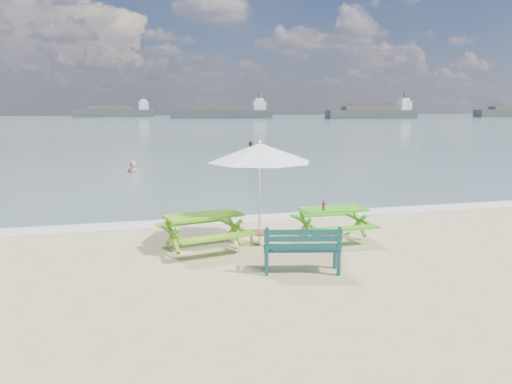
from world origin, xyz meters
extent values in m
plane|color=slate|center=(0.00, 85.00, 0.00)|extent=(300.00, 300.00, 0.00)
cube|color=silver|center=(0.00, 4.60, 0.01)|extent=(22.00, 0.90, 0.01)
cube|color=#68AB1A|center=(-1.25, 2.06, 0.72)|extent=(1.68, 1.06, 0.05)
cube|color=#68AB1A|center=(-1.41, 2.77, 0.43)|extent=(1.58, 0.62, 0.05)
cube|color=#68AB1A|center=(-1.09, 1.35, 0.43)|extent=(1.58, 0.62, 0.05)
cube|color=#68AB1A|center=(-1.25, 2.06, 0.33)|extent=(1.62, 1.18, 0.66)
cube|color=#41AA19|center=(1.67, 2.18, 0.68)|extent=(1.47, 0.70, 0.05)
cube|color=#41AA19|center=(1.68, 2.87, 0.40)|extent=(1.47, 0.26, 0.05)
cube|color=#41AA19|center=(1.67, 1.49, 0.40)|extent=(1.47, 0.26, 0.05)
cube|color=#41AA19|center=(1.67, 2.18, 0.31)|extent=(1.38, 0.83, 0.62)
cube|color=#104243|center=(0.24, 0.21, 0.43)|extent=(1.42, 0.72, 0.04)
cube|color=#104243|center=(0.19, 0.00, 0.66)|extent=(1.33, 0.36, 0.35)
cube|color=#104243|center=(0.24, 0.21, 0.21)|extent=(1.34, 0.75, 0.43)
cube|color=brown|center=(-0.04, 2.13, 0.27)|extent=(0.54, 0.54, 0.04)
cube|color=brown|center=(-0.04, 2.13, 0.12)|extent=(0.47, 0.47, 0.25)
cylinder|color=silver|center=(-0.04, 2.13, 1.06)|extent=(0.04, 0.04, 2.12)
cone|color=white|center=(-0.04, 2.13, 1.99)|extent=(2.68, 2.68, 0.40)
cylinder|color=#8F5714|center=(1.38, 2.01, 0.78)|extent=(0.06, 0.06, 0.15)
cylinder|color=#8F5714|center=(1.38, 2.01, 0.92)|extent=(0.03, 0.03, 0.07)
cylinder|color=red|center=(1.38, 2.01, 0.78)|extent=(0.06, 0.06, 0.06)
imported|color=tan|center=(-2.52, 15.15, -0.32)|extent=(0.75, 0.64, 1.75)
cylinder|color=black|center=(3.40, 16.87, 0.49)|extent=(0.19, 0.19, 1.38)
cylinder|color=black|center=(3.80, 17.47, 0.38)|extent=(0.17, 0.17, 1.16)
cube|color=#393F43|center=(20.17, 115.72, 1.00)|extent=(25.41, 6.53, 2.20)
cube|color=silver|center=(29.67, 114.75, 3.20)|extent=(3.30, 3.29, 2.20)
cube|color=#393F43|center=(55.48, 104.70, 1.00)|extent=(22.86, 4.78, 2.20)
cube|color=silver|center=(64.12, 104.41, 3.20)|extent=(2.83, 3.09, 2.20)
cube|color=#393F43|center=(-6.19, 138.86, 1.00)|extent=(21.84, 4.86, 2.20)
cube|color=silver|center=(2.05, 139.19, 3.20)|extent=(2.72, 3.10, 2.20)
camera|label=1|loc=(-2.71, -7.95, 2.94)|focal=35.00mm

